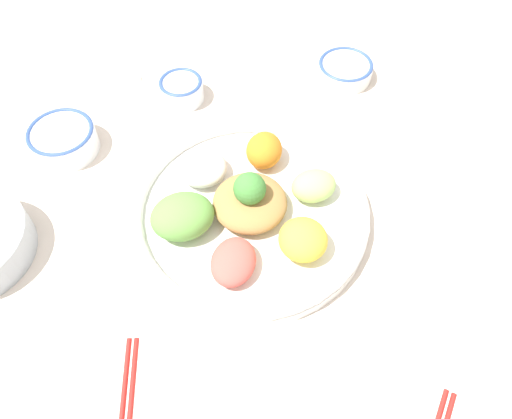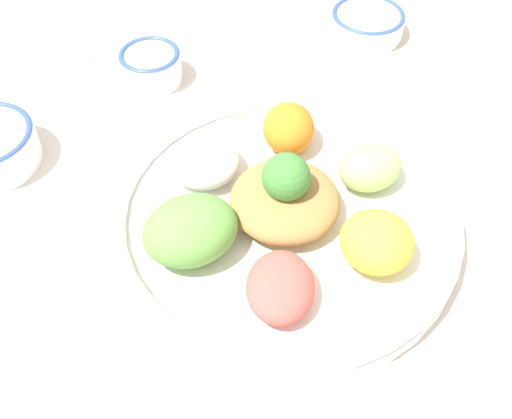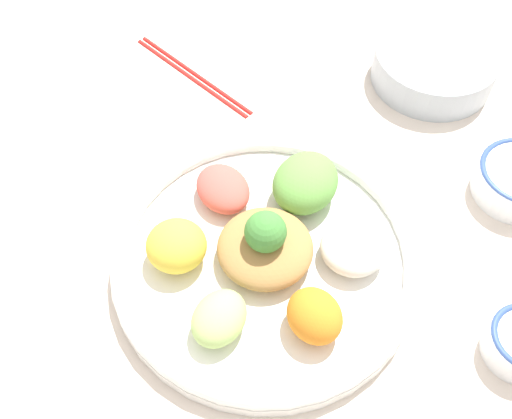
{
  "view_description": "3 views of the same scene",
  "coord_description": "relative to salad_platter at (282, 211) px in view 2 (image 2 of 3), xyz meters",
  "views": [
    {
      "loc": [
        -0.19,
        0.39,
        0.66
      ],
      "look_at": [
        -0.0,
        -0.0,
        0.04
      ],
      "focal_mm": 35.0,
      "sensor_mm": 36.0,
      "label": 1
    },
    {
      "loc": [
        -0.07,
        0.39,
        0.51
      ],
      "look_at": [
        0.04,
        -0.0,
        0.03
      ],
      "focal_mm": 42.0,
      "sensor_mm": 36.0,
      "label": 2
    },
    {
      "loc": [
        -0.12,
        -0.36,
        0.65
      ],
      "look_at": [
        0.01,
        0.01,
        0.09
      ],
      "focal_mm": 42.0,
      "sensor_mm": 36.0,
      "label": 3
    }
  ],
  "objects": [
    {
      "name": "salad_platter",
      "position": [
        0.0,
        0.0,
        0.0
      ],
      "size": [
        0.37,
        0.37,
        0.1
      ],
      "color": "white",
      "rests_on": "ground_plane"
    },
    {
      "name": "sauce_bowl_red",
      "position": [
        -0.03,
        -0.39,
        -0.01
      ],
      "size": [
        0.11,
        0.11,
        0.04
      ],
      "color": "white",
      "rests_on": "ground_plane"
    },
    {
      "name": "sauce_bowl_dark",
      "position": [
        0.23,
        -0.2,
        -0.0
      ],
      "size": [
        0.08,
        0.08,
        0.04
      ],
      "color": "white",
      "rests_on": "ground_plane"
    },
    {
      "name": "serving_spoon_extra",
      "position": [
        0.41,
        -0.17,
        -0.02
      ],
      "size": [
        0.13,
        0.09,
        0.01
      ],
      "rotation": [
        0.0,
        0.0,
        3.66
      ],
      "color": "beige",
      "rests_on": "ground_plane"
    },
    {
      "name": "ground_plane",
      "position": [
        -0.01,
        0.01,
        -0.03
      ],
      "size": [
        2.4,
        2.4,
        0.0
      ],
      "primitive_type": "plane",
      "color": "silver"
    }
  ]
}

